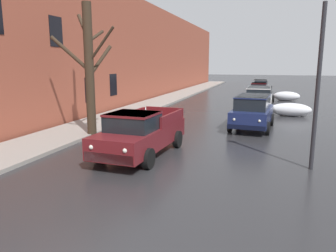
{
  "coord_description": "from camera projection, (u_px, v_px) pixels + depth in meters",
  "views": [
    {
      "loc": [
        3.3,
        -3.42,
        3.54
      ],
      "look_at": [
        -0.82,
        9.72,
        0.87
      ],
      "focal_mm": 34.78,
      "sensor_mm": 36.0,
      "label": 1
    }
  ],
  "objects": [
    {
      "name": "snow_bank_mid_block_left",
      "position": [
        145.0,
        115.0,
        19.73
      ],
      "size": [
        1.68,
        1.48,
        0.88
      ],
      "color": "white",
      "rests_on": "ground"
    },
    {
      "name": "pickup_truck_maroon_approaching_near_lane",
      "position": [
        140.0,
        133.0,
        12.53
      ],
      "size": [
        2.35,
        5.22,
        1.76
      ],
      "color": "maroon",
      "rests_on": "ground"
    },
    {
      "name": "street_lamp_post",
      "position": [
        319.0,
        74.0,
        10.44
      ],
      "size": [
        0.44,
        0.24,
        5.65
      ],
      "color": "#28282D",
      "rests_on": "ground"
    },
    {
      "name": "snow_bank_near_corner_right",
      "position": [
        286.0,
        96.0,
        31.07
      ],
      "size": [
        2.44,
        1.07,
        0.87
      ],
      "color": "white",
      "rests_on": "ground"
    },
    {
      "name": "bare_tree_second_along_sidewalk",
      "position": [
        89.0,
        66.0,
        15.42
      ],
      "size": [
        3.41,
        2.0,
        6.29
      ],
      "color": "#382B1E",
      "rests_on": "ground"
    },
    {
      "name": "sedan_grey_at_far_intersection",
      "position": [
        260.0,
        85.0,
        41.54
      ],
      "size": [
        2.31,
        4.35,
        1.42
      ],
      "color": "slate",
      "rests_on": "ground"
    },
    {
      "name": "sedan_black_parked_far_down_block",
      "position": [
        262.0,
        94.0,
        29.36
      ],
      "size": [
        2.17,
        3.96,
        1.42
      ],
      "color": "black",
      "rests_on": "ground"
    },
    {
      "name": "brick_townhouse_facade",
      "position": [
        104.0,
        49.0,
        23.25
      ],
      "size": [
        0.63,
        80.0,
        9.1
      ],
      "color": "#9E4C38",
      "rests_on": "ground"
    },
    {
      "name": "sedan_maroon_queued_behind_truck",
      "position": [
        259.0,
        89.0,
        35.17
      ],
      "size": [
        1.98,
        4.25,
        1.42
      ],
      "color": "maroon",
      "rests_on": "ground"
    },
    {
      "name": "suv_white_parked_kerbside_mid",
      "position": [
        259.0,
        99.0,
        23.73
      ],
      "size": [
        2.05,
        4.6,
        1.82
      ],
      "color": "silver",
      "rests_on": "ground"
    },
    {
      "name": "left_sidewalk_slab",
      "position": [
        130.0,
        112.0,
        23.53
      ],
      "size": [
        2.89,
        80.0,
        0.15
      ],
      "primitive_type": "cube",
      "color": "gray",
      "rests_on": "ground"
    },
    {
      "name": "suv_darkblue_parked_kerbside_close",
      "position": [
        253.0,
        111.0,
        17.66
      ],
      "size": [
        2.31,
        4.47,
        1.82
      ],
      "color": "navy",
      "rests_on": "ground"
    },
    {
      "name": "snow_bank_along_left_kerb",
      "position": [
        291.0,
        110.0,
        22.03
      ],
      "size": [
        2.69,
        1.17,
        0.88
      ],
      "color": "white",
      "rests_on": "ground"
    }
  ]
}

